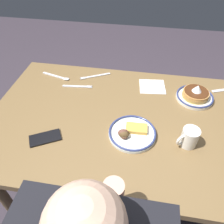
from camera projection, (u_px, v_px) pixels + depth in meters
The scene contains 10 objects.
ground_plane at pixel (119, 187), 1.63m from camera, with size 6.00×6.00×0.00m, color #362E37.
dining_table at pixel (122, 128), 1.18m from camera, with size 1.39×0.89×0.72m.
plate_near_main at pixel (195, 95), 1.22m from camera, with size 0.21×0.21×0.09m.
plate_center_pancakes at pixel (131, 133), 1.03m from camera, with size 0.23×0.23×0.05m.
coffee_mug at pixel (189, 137), 0.97m from camera, with size 0.10×0.08×0.09m.
cell_phone at pixel (45, 138), 1.03m from camera, with size 0.14×0.07×0.01m, color black.
paper_napkin at pixel (152, 87), 1.32m from camera, with size 0.15×0.14×0.00m, color white.
fork_near at pixel (78, 86), 1.32m from camera, with size 0.18×0.04×0.01m.
fork_far at pixel (95, 76), 1.40m from camera, with size 0.18×0.11×0.01m.
tea_spoon at pixel (60, 77), 1.39m from camera, with size 0.19×0.07×0.01m.
Camera 1 is at (-0.08, 0.79, 1.52)m, focal length 35.08 mm.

